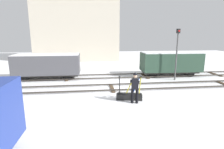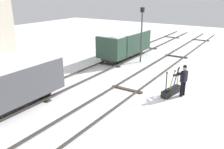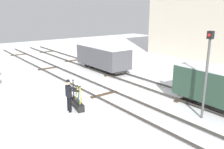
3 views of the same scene
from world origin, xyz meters
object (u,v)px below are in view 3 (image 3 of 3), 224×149
signal_post (207,67)px  rail_worker (69,94)px  switch_lever_frame (77,103)px  freight_car_far_end (103,57)px

signal_post → rail_worker: bearing=-134.3°
switch_lever_frame → freight_car_far_end: freight_car_far_end is taller
signal_post → freight_car_far_end: size_ratio=0.78×
switch_lever_frame → freight_car_far_end: (-5.90, 5.90, 1.02)m
switch_lever_frame → rail_worker: (0.18, -0.53, 0.74)m
rail_worker → signal_post: size_ratio=0.41×
switch_lever_frame → rail_worker: rail_worker is taller
freight_car_far_end → rail_worker: bearing=-46.8°
switch_lever_frame → signal_post: bearing=52.8°
switch_lever_frame → rail_worker: 0.93m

